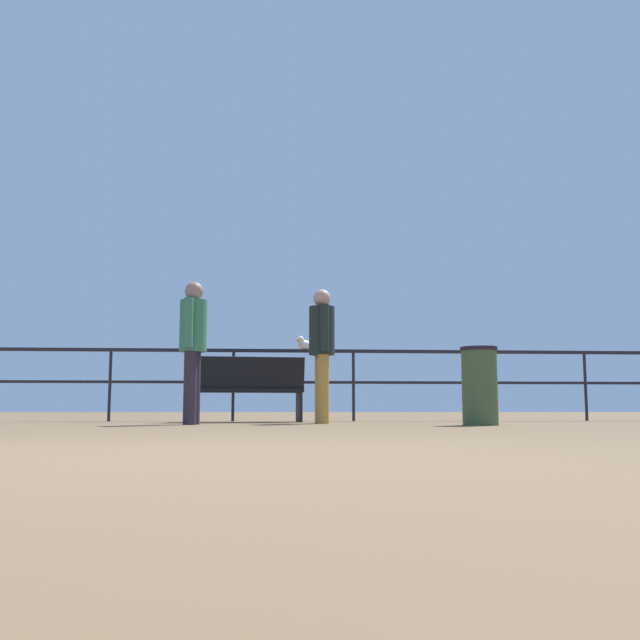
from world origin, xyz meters
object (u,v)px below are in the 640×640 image
person_by_bench (322,346)px  trash_bin (480,386)px  bench_near_left (247,386)px  seagull_on_rail (304,343)px

person_by_bench → trash_bin: bearing=-32.8°
bench_near_left → seagull_on_rail: size_ratio=4.53×
bench_near_left → trash_bin: bearing=-35.9°
bench_near_left → person_by_bench: person_by_bench is taller
seagull_on_rail → trash_bin: bearing=-56.0°
bench_near_left → trash_bin: bench_near_left is taller
person_by_bench → trash_bin: (1.67, -1.07, -0.52)m
bench_near_left → trash_bin: 3.23m
bench_near_left → seagull_on_rail: bearing=44.6°
bench_near_left → person_by_bench: size_ratio=0.93×
bench_near_left → seagull_on_rail: 1.30m
person_by_bench → seagull_on_rail: size_ratio=4.86×
bench_near_left → person_by_bench: 1.34m
seagull_on_rail → bench_near_left: bearing=-135.4°
trash_bin → person_by_bench: bearing=147.2°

